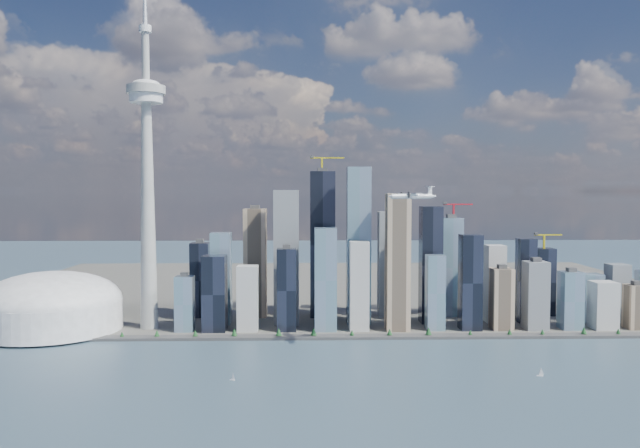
{
  "coord_description": "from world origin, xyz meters",
  "views": [
    {
      "loc": [
        -67.19,
        -615.45,
        206.66
      ],
      "look_at": [
        -46.46,
        260.0,
        160.77
      ],
      "focal_mm": 35.0,
      "sensor_mm": 36.0,
      "label": 1
    }
  ],
  "objects_px": {
    "needle_tower": "(147,172)",
    "airplane": "(412,196)",
    "dome_stadium": "(51,305)",
    "sailboat_west": "(233,378)",
    "sailboat_east": "(541,373)"
  },
  "relations": [
    {
      "from": "needle_tower",
      "to": "airplane",
      "type": "relative_size",
      "value": 8.72
    },
    {
      "from": "needle_tower",
      "to": "airplane",
      "type": "height_order",
      "value": "needle_tower"
    },
    {
      "from": "airplane",
      "to": "dome_stadium",
      "type": "bearing_deg",
      "value": 148.94
    },
    {
      "from": "needle_tower",
      "to": "airplane",
      "type": "bearing_deg",
      "value": -24.24
    },
    {
      "from": "sailboat_west",
      "to": "sailboat_east",
      "type": "xyz_separation_m",
      "value": [
        342.83,
        7.64,
        0.47
      ]
    },
    {
      "from": "sailboat_west",
      "to": "sailboat_east",
      "type": "height_order",
      "value": "sailboat_east"
    },
    {
      "from": "needle_tower",
      "to": "sailboat_east",
      "type": "bearing_deg",
      "value": -26.22
    },
    {
      "from": "dome_stadium",
      "to": "airplane",
      "type": "xyz_separation_m",
      "value": [
        503.94,
        -153.85,
        162.09
      ]
    },
    {
      "from": "dome_stadium",
      "to": "sailboat_west",
      "type": "distance_m",
      "value": 381.95
    },
    {
      "from": "needle_tower",
      "to": "sailboat_east",
      "type": "relative_size",
      "value": 52.03
    },
    {
      "from": "needle_tower",
      "to": "sailboat_east",
      "type": "height_order",
      "value": "needle_tower"
    },
    {
      "from": "needle_tower",
      "to": "dome_stadium",
      "type": "relative_size",
      "value": 2.75
    },
    {
      "from": "airplane",
      "to": "sailboat_west",
      "type": "bearing_deg",
      "value": -171.38
    },
    {
      "from": "airplane",
      "to": "sailboat_east",
      "type": "xyz_separation_m",
      "value": [
        132.15,
        -80.49,
        -198.13
      ]
    },
    {
      "from": "sailboat_east",
      "to": "dome_stadium",
      "type": "bearing_deg",
      "value": 174.1
    }
  ]
}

